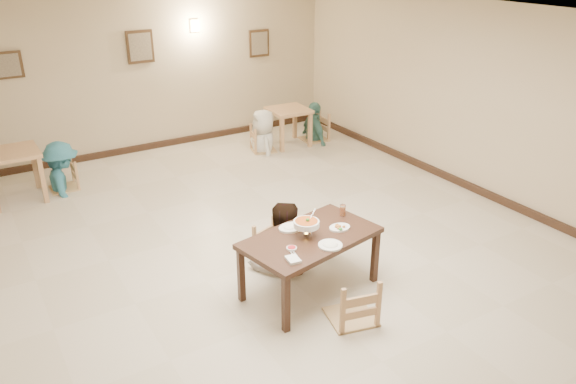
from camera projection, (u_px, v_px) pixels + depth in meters
floor at (270, 261)px, 7.25m from camera, size 10.00×10.00×0.00m
ceiling at (267, 21)px, 6.02m from camera, size 10.00×10.00×0.00m
wall_back at (137, 74)px, 10.53m from camera, size 10.00×0.00×10.00m
wall_right at (497, 105)px, 8.54m from camera, size 0.00×10.00×10.00m
baseboard_back at (146, 147)px, 11.09m from camera, size 8.00×0.06×0.12m
baseboard_right at (482, 192)px, 9.11m from camera, size 0.06×10.00×0.12m
picture_a at (5, 65)px, 9.28m from camera, size 0.55×0.04×0.45m
picture_b at (140, 47)px, 10.34m from camera, size 0.50×0.04×0.60m
picture_c at (259, 43)px, 11.59m from camera, size 0.45×0.04×0.55m
wall_sconce at (195, 26)px, 10.74m from camera, size 0.16×0.05×0.22m
main_table at (310, 242)px, 6.40m from camera, size 1.70×1.15×0.73m
chair_far at (276, 228)px, 7.06m from camera, size 0.45×0.45×0.97m
chair_near at (353, 277)px, 5.95m from camera, size 0.49×0.49×1.05m
main_diner at (281, 203)px, 6.79m from camera, size 1.01×0.89×1.76m
curry_warmer at (306, 224)px, 6.29m from camera, size 0.33×0.29×0.26m
rice_plate_far at (292, 227)px, 6.52m from camera, size 0.32×0.32×0.07m
rice_plate_near at (330, 245)px, 6.14m from camera, size 0.27×0.27×0.06m
fried_plate at (340, 227)px, 6.51m from camera, size 0.26×0.26×0.06m
chili_dish at (292, 248)px, 6.08m from camera, size 0.12×0.12×0.02m
napkin_cutlery at (293, 259)px, 5.86m from camera, size 0.18×0.26×0.03m
drink_glass at (343, 211)px, 6.81m from camera, size 0.07×0.07×0.14m
bg_table_left at (11, 160)px, 8.71m from camera, size 0.83×0.83×0.82m
bg_table_right at (289, 115)px, 11.15m from camera, size 0.79×0.79×0.75m
bg_chair_lr at (60, 163)px, 9.19m from camera, size 0.44×0.44×0.93m
bg_chair_rl at (263, 127)px, 10.89m from camera, size 0.45×0.45×0.96m
bg_chair_rr at (314, 115)px, 11.46m from camera, size 0.51×0.51×1.08m
bg_diner_b at (56, 143)px, 9.04m from camera, size 0.62×1.06×1.63m
bg_diner_c at (263, 110)px, 10.74m from camera, size 0.69×0.91×1.66m
bg_diner_d at (315, 102)px, 11.36m from camera, size 0.50×0.97×1.59m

